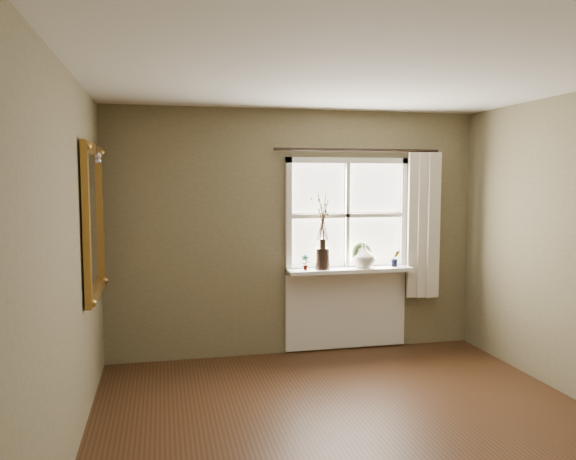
# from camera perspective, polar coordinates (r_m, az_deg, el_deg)

# --- Properties ---
(floor) EXTENTS (4.50, 4.50, 0.00)m
(floor) POSITION_cam_1_polar(r_m,az_deg,el_deg) (4.23, 8.61, -21.04)
(floor) COLOR #372011
(floor) RESTS_ON ground
(ceiling) EXTENTS (4.50, 4.50, 0.00)m
(ceiling) POSITION_cam_1_polar(r_m,az_deg,el_deg) (3.87, 9.14, 16.03)
(ceiling) COLOR silver
(ceiling) RESTS_ON ground
(wall_back) EXTENTS (4.00, 0.10, 2.60)m
(wall_back) POSITION_cam_1_polar(r_m,az_deg,el_deg) (6.03, 0.83, -0.24)
(wall_back) COLOR #6B6246
(wall_back) RESTS_ON ground
(wall_left) EXTENTS (0.10, 4.50, 2.60)m
(wall_left) POSITION_cam_1_polar(r_m,az_deg,el_deg) (3.64, -22.85, -4.18)
(wall_left) COLOR #6B6246
(wall_left) RESTS_ON ground
(window_frame) EXTENTS (1.36, 0.06, 1.24)m
(window_frame) POSITION_cam_1_polar(r_m,az_deg,el_deg) (6.10, 6.02, 1.49)
(window_frame) COLOR white
(window_frame) RESTS_ON wall_back
(window_sill) EXTENTS (1.36, 0.26, 0.04)m
(window_sill) POSITION_cam_1_polar(r_m,az_deg,el_deg) (6.06, 6.30, -4.06)
(window_sill) COLOR white
(window_sill) RESTS_ON wall_back
(window_apron) EXTENTS (1.36, 0.04, 0.88)m
(window_apron) POSITION_cam_1_polar(r_m,az_deg,el_deg) (6.24, 5.93, -7.89)
(window_apron) COLOR white
(window_apron) RESTS_ON ground
(dark_jug) EXTENTS (0.20, 0.20, 0.22)m
(dark_jug) POSITION_cam_1_polar(r_m,az_deg,el_deg) (5.95, 3.53, -2.92)
(dark_jug) COLOR black
(dark_jug) RESTS_ON window_sill
(cream_vase) EXTENTS (0.32, 0.32, 0.26)m
(cream_vase) POSITION_cam_1_polar(r_m,az_deg,el_deg) (6.09, 7.68, -2.61)
(cream_vase) COLOR silver
(cream_vase) RESTS_ON window_sill
(wreath) EXTENTS (0.30, 0.22, 0.28)m
(wreath) POSITION_cam_1_polar(r_m,az_deg,el_deg) (6.13, 7.54, -2.80)
(wreath) COLOR #314A21
(wreath) RESTS_ON window_sill
(potted_plant_left) EXTENTS (0.09, 0.07, 0.16)m
(potted_plant_left) POSITION_cam_1_polar(r_m,az_deg,el_deg) (5.90, 1.75, -3.29)
(potted_plant_left) COLOR #314A21
(potted_plant_left) RESTS_ON window_sill
(potted_plant_right) EXTENTS (0.10, 0.08, 0.18)m
(potted_plant_right) POSITION_cam_1_polar(r_m,az_deg,el_deg) (6.23, 10.85, -2.85)
(potted_plant_right) COLOR #314A21
(potted_plant_right) RESTS_ON window_sill
(curtain) EXTENTS (0.36, 0.12, 1.59)m
(curtain) POSITION_cam_1_polar(r_m,az_deg,el_deg) (6.33, 13.52, 0.47)
(curtain) COLOR beige
(curtain) RESTS_ON wall_back
(curtain_rod) EXTENTS (1.84, 0.03, 0.03)m
(curtain_rod) POSITION_cam_1_polar(r_m,az_deg,el_deg) (6.07, 7.16, 8.07)
(curtain_rod) COLOR black
(curtain_rod) RESTS_ON wall_back
(gilt_mirror) EXTENTS (0.10, 1.08, 1.28)m
(gilt_mirror) POSITION_cam_1_polar(r_m,az_deg,el_deg) (4.97, -19.14, 0.93)
(gilt_mirror) COLOR white
(gilt_mirror) RESTS_ON wall_left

